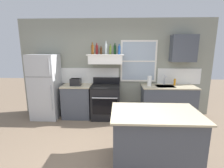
{
  "coord_description": "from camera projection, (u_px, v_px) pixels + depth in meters",
  "views": [
    {
      "loc": [
        0.11,
        -2.49,
        1.89
      ],
      "look_at": [
        -0.05,
        1.2,
        1.1
      ],
      "focal_mm": 26.51,
      "sensor_mm": 36.0,
      "label": 1
    }
  ],
  "objects": [
    {
      "name": "sink_faucet",
      "position": [
        165.0,
        79.0,
        4.5
      ],
      "size": [
        0.03,
        0.17,
        0.28
      ],
      "color": "silver",
      "rests_on": "counter_right_with_sink"
    },
    {
      "name": "bottle_olive_oil_square",
      "position": [
        110.0,
        50.0,
        4.31
      ],
      "size": [
        0.06,
        0.06,
        0.26
      ],
      "color": "#4C601E",
      "rests_on": "range_hood_shelf"
    },
    {
      "name": "stove_range",
      "position": [
        106.0,
        101.0,
        4.57
      ],
      "size": [
        0.76,
        0.69,
        1.09
      ],
      "color": "black",
      "rests_on": "ground_plane"
    },
    {
      "name": "back_wall",
      "position": [
        116.0,
        68.0,
        4.72
      ],
      "size": [
        5.4,
        0.11,
        2.7
      ],
      "color": "gray",
      "rests_on": "ground_plane"
    },
    {
      "name": "counter_left_of_stove",
      "position": [
        78.0,
        101.0,
        4.64
      ],
      "size": [
        0.79,
        0.63,
        0.91
      ],
      "color": "#474C56",
      "rests_on": "ground_plane"
    },
    {
      "name": "bottle_red_label_wine",
      "position": [
        97.0,
        50.0,
        4.4
      ],
      "size": [
        0.07,
        0.07,
        0.29
      ],
      "color": "maroon",
      "rests_on": "range_hood_shelf"
    },
    {
      "name": "counter_right_with_sink",
      "position": [
        168.0,
        102.0,
        4.53
      ],
      "size": [
        1.43,
        0.63,
        0.91
      ],
      "color": "#474C56",
      "rests_on": "ground_plane"
    },
    {
      "name": "kitchen_island",
      "position": [
        154.0,
        138.0,
        2.7
      ],
      "size": [
        1.4,
        0.9,
        0.91
      ],
      "color": "#474C56",
      "rests_on": "ground_plane"
    },
    {
      "name": "bottle_dark_green_wine",
      "position": [
        115.0,
        50.0,
        4.41
      ],
      "size": [
        0.07,
        0.07,
        0.29
      ],
      "color": "#143819",
      "rests_on": "range_hood_shelf"
    },
    {
      "name": "paper_towel_roll",
      "position": [
        150.0,
        81.0,
        4.43
      ],
      "size": [
        0.11,
        0.11,
        0.27
      ],
      "primitive_type": "cylinder",
      "color": "white",
      "rests_on": "counter_right_with_sink"
    },
    {
      "name": "toaster",
      "position": [
        76.0,
        82.0,
        4.48
      ],
      "size": [
        0.3,
        0.2,
        0.19
      ],
      "color": "black",
      "rests_on": "counter_left_of_stove"
    },
    {
      "name": "refrigerator",
      "position": [
        46.0,
        87.0,
        4.53
      ],
      "size": [
        0.7,
        0.72,
        1.75
      ],
      "color": "#B7BABC",
      "rests_on": "ground_plane"
    },
    {
      "name": "upper_cabinet_right",
      "position": [
        183.0,
        48.0,
        4.35
      ],
      "size": [
        0.64,
        0.32,
        0.7
      ],
      "color": "#474C56"
    },
    {
      "name": "bottle_brown_stout",
      "position": [
        101.0,
        51.0,
        4.34
      ],
      "size": [
        0.06,
        0.06,
        0.22
      ],
      "color": "#381E0F",
      "rests_on": "range_hood_shelf"
    },
    {
      "name": "bottle_amber_wine",
      "position": [
        92.0,
        49.0,
        4.35
      ],
      "size": [
        0.07,
        0.07,
        0.31
      ],
      "color": "brown",
      "rests_on": "range_hood_shelf"
    },
    {
      "name": "bottle_clear_tall",
      "position": [
        106.0,
        49.0,
        4.37
      ],
      "size": [
        0.06,
        0.06,
        0.34
      ],
      "color": "silver",
      "rests_on": "range_hood_shelf"
    },
    {
      "name": "bottle_blue_liqueur",
      "position": [
        119.0,
        50.0,
        4.31
      ],
      "size": [
        0.07,
        0.07,
        0.26
      ],
      "color": "#1E478C",
      "rests_on": "range_hood_shelf"
    },
    {
      "name": "range_hood_shelf",
      "position": [
        106.0,
        59.0,
        4.42
      ],
      "size": [
        0.96,
        0.52,
        0.24
      ],
      "color": "white"
    },
    {
      "name": "ground_plane",
      "position": [
        112.0,
        161.0,
        2.83
      ],
      "size": [
        16.0,
        16.0,
        0.0
      ],
      "primitive_type": "plane",
      "color": "#7A6651"
    },
    {
      "name": "dish_soap_bottle",
      "position": [
        175.0,
        82.0,
        4.51
      ],
      "size": [
        0.06,
        0.06,
        0.18
      ],
      "primitive_type": "cylinder",
      "color": "orange",
      "rests_on": "counter_right_with_sink"
    }
  ]
}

